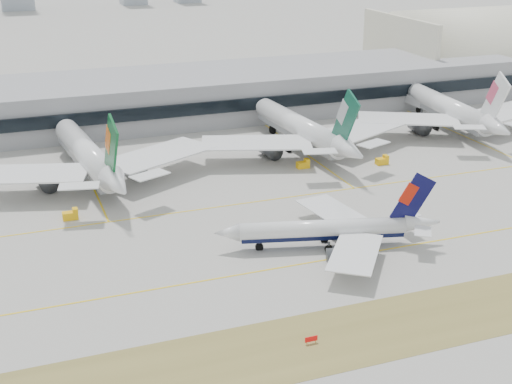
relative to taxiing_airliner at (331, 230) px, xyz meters
name	(u,v)px	position (x,y,z in m)	size (l,w,h in m)	color
ground	(270,258)	(-13.97, -0.39, -3.93)	(3000.00, 3000.00, 0.00)	gray
taxiing_airliner	(331,230)	(0.00, 0.00, 0.00)	(47.82, 40.85, 16.30)	white
widebody_eva	(89,157)	(-41.78, 59.07, 2.60)	(68.61, 67.47, 24.57)	white
widebody_cathay	(303,130)	(21.49, 63.26, 2.56)	(68.34, 66.98, 24.41)	white
widebody_china_air	(451,110)	(76.23, 67.62, 2.61)	(68.77, 67.57, 24.61)	white
terminal	(148,98)	(-13.97, 114.45, 3.57)	(280.00, 43.10, 15.00)	gray
hangar	(484,76)	(140.59, 134.61, -3.79)	(91.00, 60.00, 60.00)	beige
hold_sign_left	(311,339)	(-19.17, -32.39, -3.05)	(2.20, 0.15, 1.35)	red
gse_c	(303,164)	(15.47, 48.95, -2.88)	(3.55, 2.00, 2.60)	yellow
gse_extra	(382,161)	(37.80, 44.11, -2.88)	(3.55, 2.00, 2.60)	yellow
gse_b	(71,215)	(-49.88, 34.34, -2.88)	(3.55, 2.00, 2.60)	yellow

